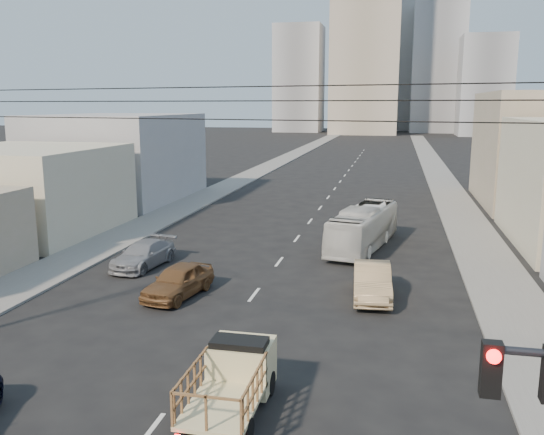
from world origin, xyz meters
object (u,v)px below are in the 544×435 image
at_px(flatbed_pickup, 232,377).
at_px(city_bus, 364,227).
at_px(sedan_brown, 178,281).
at_px(sedan_grey, 143,255).
at_px(sedan_tan, 372,281).

xyz_separation_m(flatbed_pickup, city_bus, (2.60, 20.76, 0.23)).
relative_size(city_bus, sedan_brown, 2.12).
relative_size(flatbed_pickup, sedan_brown, 0.98).
distance_m(flatbed_pickup, sedan_brown, 10.88).
relative_size(sedan_brown, sedan_grey, 0.93).
relative_size(sedan_tan, sedan_grey, 1.00).
distance_m(city_bus, sedan_grey, 13.66).
distance_m(flatbed_pickup, sedan_tan, 11.78).
xyz_separation_m(sedan_tan, sedan_grey, (-12.71, 2.58, -0.10)).
bearing_deg(sedan_grey, sedan_brown, -42.11).
bearing_deg(sedan_grey, flatbed_pickup, -49.54).
bearing_deg(sedan_tan, flatbed_pickup, -111.93).
distance_m(sedan_brown, sedan_grey, 5.75).
xyz_separation_m(flatbed_pickup, sedan_tan, (3.57, 11.23, -0.30)).
bearing_deg(flatbed_pickup, sedan_grey, 123.51).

